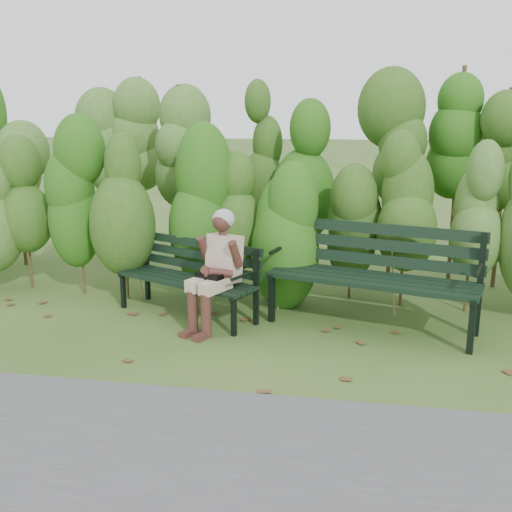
# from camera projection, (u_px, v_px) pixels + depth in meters

# --- Properties ---
(ground) EXTENTS (80.00, 80.00, 0.00)m
(ground) POSITION_uv_depth(u_px,v_px,m) (249.00, 346.00, 5.40)
(ground) COLOR #30511D
(footpath) EXTENTS (60.00, 2.50, 0.01)m
(footpath) POSITION_uv_depth(u_px,v_px,m) (175.00, 495.00, 3.30)
(footpath) COLOR #474749
(footpath) RESTS_ON ground
(hedge_band) EXTENTS (11.04, 1.67, 2.42)m
(hedge_band) POSITION_uv_depth(u_px,v_px,m) (279.00, 183.00, 6.88)
(hedge_band) COLOR #47381E
(hedge_band) RESTS_ON ground
(leaf_litter) EXTENTS (5.86, 2.12, 0.01)m
(leaf_litter) POSITION_uv_depth(u_px,v_px,m) (198.00, 354.00, 5.21)
(leaf_litter) COLOR brown
(leaf_litter) RESTS_ON ground
(bench_left) EXTENTS (1.61, 1.08, 0.77)m
(bench_left) POSITION_uv_depth(u_px,v_px,m) (191.00, 272.00, 6.15)
(bench_left) COLOR black
(bench_left) RESTS_ON ground
(bench_right) EXTENTS (2.08, 1.15, 0.99)m
(bench_right) POSITION_uv_depth(u_px,v_px,m) (376.00, 268.00, 5.79)
(bench_right) COLOR black
(bench_right) RESTS_ON ground
(seated_woman) EXTENTS (0.56, 0.73, 1.15)m
(seated_woman) POSITION_uv_depth(u_px,v_px,m) (217.00, 263.00, 5.72)
(seated_woman) COLOR #C7AD97
(seated_woman) RESTS_ON ground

